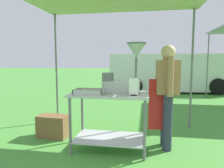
# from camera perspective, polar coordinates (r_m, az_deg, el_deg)

# --- Properties ---
(ground_plane) EXTENTS (70.00, 70.00, 0.00)m
(ground_plane) POSITION_cam_1_polar(r_m,az_deg,el_deg) (8.14, 7.39, -3.39)
(ground_plane) COLOR #478E38
(donut_cart) EXTENTS (1.16, 0.66, 0.88)m
(donut_cart) POSITION_cam_1_polar(r_m,az_deg,el_deg) (3.11, -0.61, -7.36)
(donut_cart) COLOR #B7B7BC
(donut_cart) RESTS_ON ground
(donut_tray) EXTENTS (0.43, 0.27, 0.07)m
(donut_tray) POSITION_cam_1_polar(r_m,az_deg,el_deg) (3.00, -6.40, -2.34)
(donut_tray) COLOR #B7B7BC
(donut_tray) RESTS_ON donut_cart
(donut_fryer) EXTENTS (0.64, 0.29, 0.75)m
(donut_fryer) POSITION_cam_1_polar(r_m,az_deg,el_deg) (3.09, 3.77, 2.94)
(donut_fryer) COLOR #B7B7BC
(donut_fryer) RESTS_ON donut_cart
(menu_sign) EXTENTS (0.13, 0.05, 0.25)m
(menu_sign) POSITION_cam_1_polar(r_m,az_deg,el_deg) (2.81, 6.11, -1.21)
(menu_sign) COLOR black
(menu_sign) RESTS_ON donut_cart
(vendor) EXTENTS (0.46, 0.54, 1.61)m
(vendor) POSITION_cam_1_polar(r_m,az_deg,el_deg) (3.24, 15.14, -1.95)
(vendor) COLOR #2D3347
(vendor) RESTS_ON ground
(supply_crate) EXTENTS (0.55, 0.34, 0.39)m
(supply_crate) POSITION_cam_1_polar(r_m,az_deg,el_deg) (3.89, -16.16, -11.30)
(supply_crate) COLOR brown
(supply_crate) RESTS_ON ground
(van_white) EXTENTS (5.68, 2.47, 1.69)m
(van_white) POSITION_cam_1_polar(r_m,az_deg,el_deg) (9.76, 16.31, 3.19)
(van_white) COLOR white
(van_white) RESTS_ON ground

